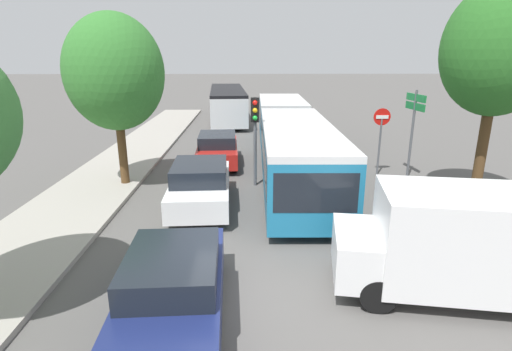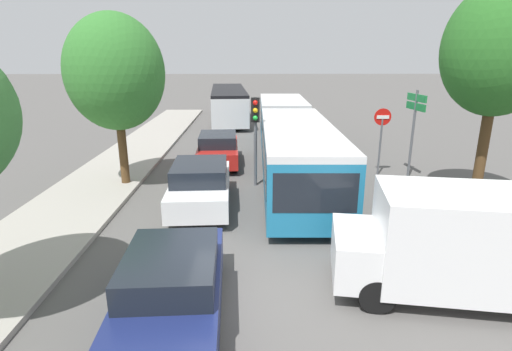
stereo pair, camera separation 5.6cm
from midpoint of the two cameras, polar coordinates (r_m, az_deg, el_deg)
name	(u,v)px [view 1 (the left image)]	position (r m, az deg, el deg)	size (l,w,h in m)	color
ground_plane	(251,298)	(8.80, -0.93, -17.15)	(200.00, 200.00, 0.00)	#565451
kerb_strip_left	(130,157)	(20.69, -17.65, 2.55)	(3.20, 33.88, 0.14)	#9E998E
articulated_bus	(289,134)	(18.30, 4.67, 5.86)	(2.77, 16.71, 2.48)	teal
city_bus_rear	(227,102)	(31.41, -4.15, 10.43)	(3.27, 11.29, 2.40)	silver
queued_car_navy	(174,286)	(7.95, -11.82, -15.22)	(1.98, 4.30, 1.47)	navy
queued_car_white	(201,185)	(13.38, -8.05, -1.31)	(2.07, 4.50, 1.54)	white
queued_car_red	(218,149)	(18.53, -5.60, 3.79)	(1.97, 4.28, 1.46)	#B21E19
white_van	(469,242)	(9.37, 27.98, -8.36)	(5.25, 2.73, 2.31)	white
traffic_light	(255,122)	(15.06, -0.24, 7.65)	(0.33, 0.37, 3.40)	#56595E
no_entry_sign	(381,131)	(17.38, 17.31, 6.06)	(0.70, 0.08, 2.82)	#56595E
direction_sign_post	(414,117)	(17.18, 21.54, 7.83)	(0.22, 1.40, 3.60)	#56595E
tree_left_mid	(114,76)	(15.64, -19.77, 13.25)	(3.53, 3.53, 6.38)	#51381E
tree_right_near	(499,51)	(14.73, 31.25, 15.02)	(3.36, 3.36, 7.09)	#51381E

